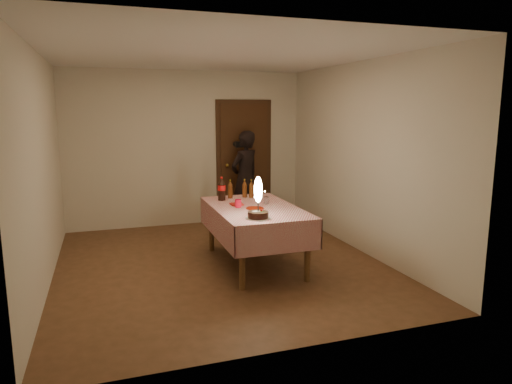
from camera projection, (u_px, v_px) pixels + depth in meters
ground at (221, 264)px, 5.84m from camera, size 4.00×4.50×0.01m
room_shell at (220, 134)px, 5.63m from camera, size 4.04×4.54×2.62m
dining_table at (255, 215)px, 5.71m from camera, size 1.02×1.72×0.75m
birthday_cake at (258, 206)px, 5.07m from camera, size 0.29×0.29×0.47m
red_plate at (255, 208)px, 5.60m from camera, size 0.22×0.22×0.01m
red_cup at (238, 203)px, 5.66m from camera, size 0.08×0.08×0.10m
clear_cup at (266, 200)px, 5.88m from camera, size 0.07×0.07×0.09m
napkin_stack at (237, 204)px, 5.80m from camera, size 0.15×0.15×0.02m
cola_bottle at (222, 189)px, 6.08m from camera, size 0.10×0.10×0.32m
amber_bottle_left at (230, 189)px, 6.25m from camera, size 0.06×0.06×0.26m
amber_bottle_right at (251, 189)px, 6.28m from camera, size 0.06×0.06×0.26m
amber_bottle_mid at (245, 189)px, 6.30m from camera, size 0.06×0.06×0.26m
photographer at (245, 178)px, 7.71m from camera, size 0.70×0.62×1.61m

